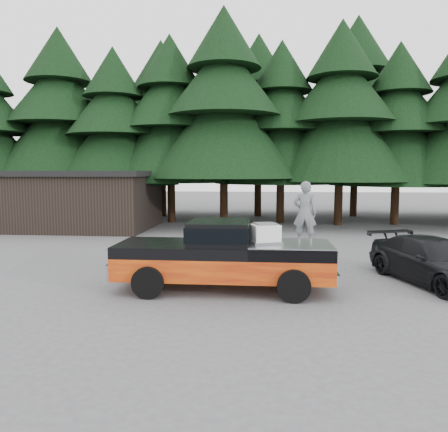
# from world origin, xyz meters

# --- Properties ---
(ground) EXTENTS (120.00, 120.00, 0.00)m
(ground) POSITION_xyz_m (0.00, 0.00, 0.00)
(ground) COLOR #4E4E51
(ground) RESTS_ON ground
(pickup_truck) EXTENTS (6.00, 2.04, 1.33)m
(pickup_truck) POSITION_xyz_m (0.38, -0.46, 0.67)
(pickup_truck) COLOR #E85E0C
(pickup_truck) RESTS_ON ground
(truck_cab) EXTENTS (1.66, 1.90, 0.59)m
(truck_cab) POSITION_xyz_m (0.28, -0.46, 1.62)
(truck_cab) COLOR black
(truck_cab) RESTS_ON pickup_truck
(air_compressor) EXTENTS (0.86, 0.79, 0.48)m
(air_compressor) POSITION_xyz_m (1.52, -0.52, 1.57)
(air_compressor) COLOR white
(air_compressor) RESTS_ON pickup_truck
(man_on_bed) EXTENTS (0.66, 0.48, 1.67)m
(man_on_bed) POSITION_xyz_m (2.55, -0.62, 2.17)
(man_on_bed) COLOR slate
(man_on_bed) RESTS_ON pickup_truck
(parked_car) EXTENTS (3.22, 4.94, 1.33)m
(parked_car) POSITION_xyz_m (6.38, 0.80, 0.67)
(parked_car) COLOR black
(parked_car) RESTS_ON ground
(utility_building) EXTENTS (8.40, 6.40, 3.30)m
(utility_building) POSITION_xyz_m (-9.00, 12.00, 1.67)
(utility_building) COLOR black
(utility_building) RESTS_ON ground
(treeline) EXTENTS (60.15, 16.05, 17.50)m
(treeline) POSITION_xyz_m (0.42, 17.20, 7.72)
(treeline) COLOR black
(treeline) RESTS_ON ground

